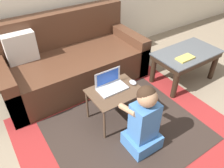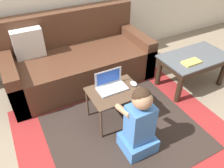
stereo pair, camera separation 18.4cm
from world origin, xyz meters
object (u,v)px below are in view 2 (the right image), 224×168
(person_seated, at_px, (139,124))
(coffee_table, at_px, (194,61))
(laptop, at_px, (112,86))
(book_on_table, at_px, (192,62))
(laptop_desk, at_px, (115,95))
(computer_mouse, at_px, (134,84))
(couch, at_px, (77,59))

(person_seated, bearing_deg, coffee_table, 24.63)
(laptop, bearing_deg, coffee_table, 1.82)
(person_seated, bearing_deg, book_on_table, 23.44)
(laptop_desk, relative_size, person_seated, 0.73)
(coffee_table, height_order, book_on_table, book_on_table)
(laptop, xyz_separation_m, computer_mouse, (0.24, -0.06, -0.02))
(person_seated, relative_size, book_on_table, 3.17)
(laptop, relative_size, computer_mouse, 3.29)
(laptop, relative_size, book_on_table, 1.31)
(couch, height_order, computer_mouse, couch)
(laptop_desk, xyz_separation_m, laptop, (-0.01, 0.06, 0.08))
(laptop, xyz_separation_m, person_seated, (0.02, -0.51, -0.10))
(laptop_desk, distance_m, laptop, 0.10)
(coffee_table, height_order, laptop, laptop)
(computer_mouse, xyz_separation_m, person_seated, (-0.22, -0.45, -0.08))
(laptop, height_order, book_on_table, laptop)
(couch, relative_size, person_seated, 2.54)
(coffee_table, bearing_deg, person_seated, -155.37)
(laptop_desk, height_order, laptop, laptop)
(couch, bearing_deg, coffee_table, -34.13)
(couch, relative_size, coffee_table, 2.17)
(coffee_table, relative_size, computer_mouse, 9.32)
(coffee_table, bearing_deg, computer_mouse, -174.08)
(coffee_table, distance_m, laptop, 1.22)
(coffee_table, bearing_deg, laptop, -178.18)
(laptop, bearing_deg, book_on_table, -3.24)
(laptop_desk, bearing_deg, person_seated, -88.89)
(couch, bearing_deg, laptop_desk, -86.20)
(couch, distance_m, computer_mouse, 1.02)
(couch, height_order, coffee_table, couch)
(computer_mouse, distance_m, person_seated, 0.51)
(laptop_desk, height_order, person_seated, person_seated)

